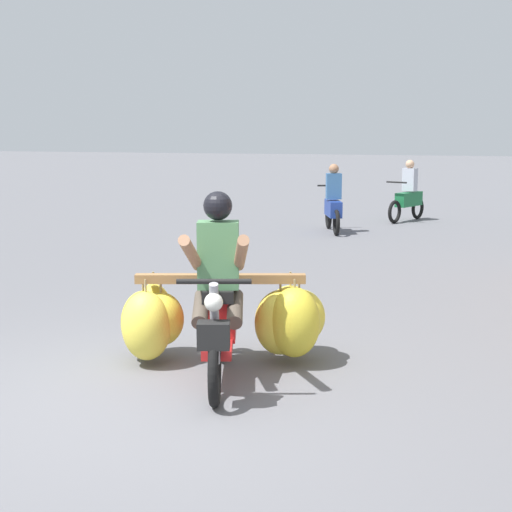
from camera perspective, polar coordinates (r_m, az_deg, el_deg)
ground_plane at (r=6.04m, az=-9.92°, el=-10.85°), size 120.00×120.00×0.00m
motorbike_main_loaded at (r=6.77m, az=-2.13°, el=-4.44°), size 1.86×2.03×1.58m
motorbike_distant_ahead_left at (r=17.99m, az=11.27°, el=4.38°), size 0.75×1.54×1.40m
motorbike_distant_ahead_right at (r=15.70m, az=5.76°, el=3.81°), size 0.75×1.54×1.40m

